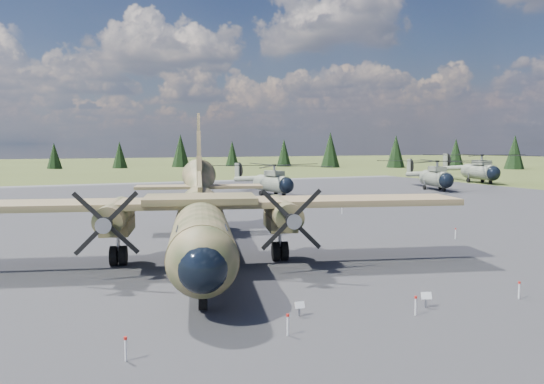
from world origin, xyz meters
name	(u,v)px	position (x,y,z in m)	size (l,w,h in m)	color
ground	(255,257)	(0.00, 0.00, 0.00)	(500.00, 500.00, 0.00)	#455124
apron	(210,233)	(0.00, 10.00, 0.00)	(120.00, 120.00, 0.04)	#5A5A5F
transport_plane	(200,213)	(-3.48, 0.41, 3.01)	(31.46, 28.13, 10.47)	#333B20
helicopter_near	(272,173)	(17.06, 36.64, 3.15)	(20.01, 21.80, 4.44)	slate
helicopter_mid	(436,169)	(44.17, 34.76, 3.35)	(22.92, 23.53, 4.72)	slate
helicopter_far	(480,163)	(62.42, 44.04, 3.79)	(24.86, 26.38, 5.35)	slate
info_placard_left	(300,307)	(-2.58, -11.67, 0.43)	(0.42, 0.20, 0.65)	gray
info_placard_right	(426,297)	(3.11, -12.83, 0.48)	(0.50, 0.33, 0.72)	gray
barrier_fence	(249,250)	(-0.46, -0.08, 0.51)	(33.12, 29.62, 0.85)	silver
treeline	(265,182)	(0.80, 0.23, 4.81)	(292.05, 284.93, 10.99)	black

